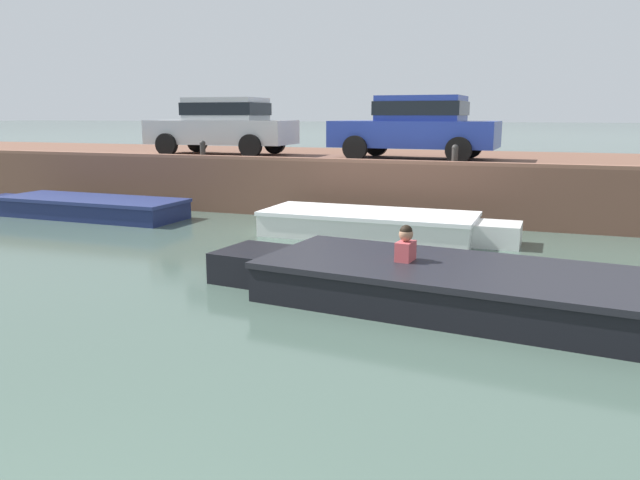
# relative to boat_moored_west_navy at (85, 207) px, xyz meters

# --- Properties ---
(ground_plane) EXTENTS (400.00, 400.00, 0.00)m
(ground_plane) POSITION_rel_boat_moored_west_navy_xyz_m (8.09, -4.74, -0.24)
(ground_plane) COLOR #42564C
(far_quay_wall) EXTENTS (60.00, 6.00, 1.36)m
(far_quay_wall) POSITION_rel_boat_moored_west_navy_xyz_m (8.09, 4.67, 0.44)
(far_quay_wall) COLOR brown
(far_quay_wall) RESTS_ON ground
(far_wall_coping) EXTENTS (60.00, 0.24, 0.08)m
(far_wall_coping) POSITION_rel_boat_moored_west_navy_xyz_m (8.09, 1.79, 1.16)
(far_wall_coping) COLOR brown
(far_wall_coping) RESTS_ON far_quay_wall
(boat_moored_west_navy) EXTENTS (5.60, 1.69, 0.48)m
(boat_moored_west_navy) POSITION_rel_boat_moored_west_navy_xyz_m (0.00, 0.00, 0.00)
(boat_moored_west_navy) COLOR navy
(boat_moored_west_navy) RESTS_ON ground
(boat_moored_central_white) EXTENTS (5.17, 1.81, 0.51)m
(boat_moored_central_white) POSITION_rel_boat_moored_west_navy_xyz_m (7.40, -0.05, 0.02)
(boat_moored_central_white) COLOR white
(boat_moored_central_white) RESTS_ON ground
(motorboat_passing) EXTENTS (6.47, 2.73, 1.02)m
(motorboat_passing) POSITION_rel_boat_moored_west_navy_xyz_m (9.36, -4.25, 0.03)
(motorboat_passing) COLOR black
(motorboat_passing) RESTS_ON ground
(car_leftmost_silver) EXTENTS (4.03, 2.03, 1.54)m
(car_leftmost_silver) POSITION_rel_boat_moored_west_navy_xyz_m (2.10, 3.27, 1.97)
(car_leftmost_silver) COLOR #B7BABC
(car_leftmost_silver) RESTS_ON far_quay_wall
(car_left_inner_blue) EXTENTS (4.04, 2.09, 1.54)m
(car_left_inner_blue) POSITION_rel_boat_moored_west_navy_xyz_m (7.47, 3.27, 1.97)
(car_left_inner_blue) COLOR #233893
(car_left_inner_blue) RESTS_ON far_quay_wall
(mooring_bollard_west) EXTENTS (0.15, 0.15, 0.45)m
(mooring_bollard_west) POSITION_rel_boat_moored_west_navy_xyz_m (2.22, 1.92, 1.36)
(mooring_bollard_west) COLOR #2D2B28
(mooring_bollard_west) RESTS_ON far_quay_wall
(mooring_bollard_mid) EXTENTS (0.15, 0.15, 0.45)m
(mooring_bollard_mid) POSITION_rel_boat_moored_west_navy_xyz_m (8.60, 1.92, 1.36)
(mooring_bollard_mid) COLOR #2D2B28
(mooring_bollard_mid) RESTS_ON far_quay_wall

